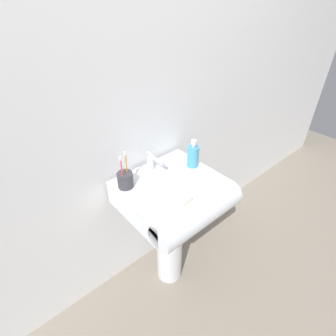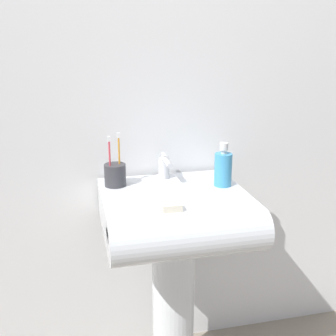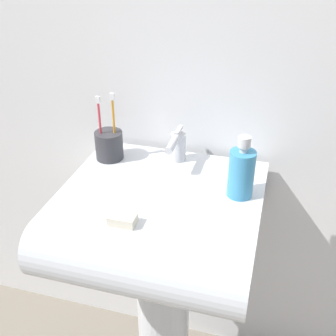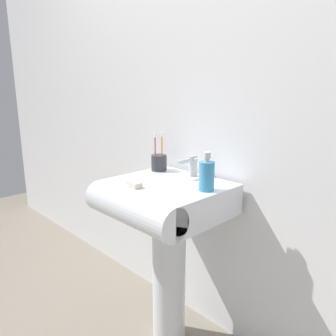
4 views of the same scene
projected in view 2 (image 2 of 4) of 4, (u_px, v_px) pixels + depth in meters
The scene contains 7 objects.
wall_back at pixel (158, 87), 1.70m from camera, with size 5.00×0.05×2.40m, color white.
sink_pedestal at pixel (173, 306), 1.70m from camera, with size 0.17×0.17×0.70m, color white.
sink_basin at pixel (177, 216), 1.53m from camera, with size 0.53×0.52×0.15m.
faucet at pixel (165, 166), 1.68m from camera, with size 0.04×0.14×0.10m.
toothbrush_cup at pixel (115, 174), 1.61m from camera, with size 0.08×0.08×0.21m.
soap_bottle at pixel (223, 168), 1.61m from camera, with size 0.07×0.07×0.17m.
bar_soap at pixel (172, 207), 1.38m from camera, with size 0.07×0.04×0.02m, color silver.
Camera 2 is at (-0.35, -1.42, 1.39)m, focal length 45.00 mm.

